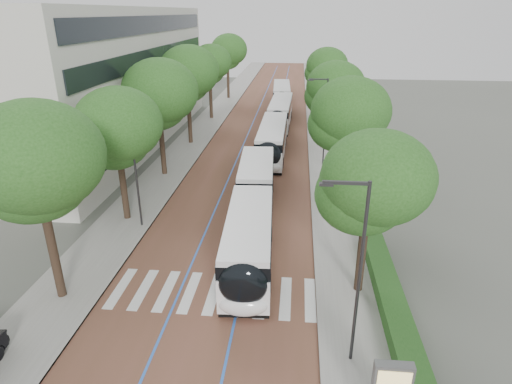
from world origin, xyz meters
TOP-DOWN VIEW (x-y plane):
  - ground at (0.00, 0.00)m, footprint 160.00×160.00m
  - road at (0.00, 40.00)m, footprint 11.00×140.00m
  - sidewalk_left at (-7.50, 40.00)m, footprint 4.00×140.00m
  - sidewalk_right at (7.50, 40.00)m, footprint 4.00×140.00m
  - kerb_left at (-5.60, 40.00)m, footprint 0.20×140.00m
  - kerb_right at (5.60, 40.00)m, footprint 0.20×140.00m
  - zebra_crossing at (0.20, 1.00)m, footprint 10.55×3.60m
  - lane_line_left at (-1.60, 40.00)m, footprint 0.12×126.00m
  - lane_line_right at (1.60, 40.00)m, footprint 0.12×126.00m
  - office_building at (-19.47, 28.00)m, footprint 18.11×40.00m
  - hedge at (9.10, 0.00)m, footprint 1.20×14.00m
  - streetlight_near at (6.62, -3.00)m, footprint 1.82×0.20m
  - streetlight_far at (6.62, 22.00)m, footprint 1.82×0.20m
  - lamp_post_left at (-6.10, 8.00)m, footprint 0.14×0.14m
  - trees_left at (-7.50, 24.47)m, footprint 6.34×60.95m
  - trees_right at (7.70, 23.22)m, footprint 6.02×47.48m
  - lead_bus at (1.57, 7.53)m, footprint 3.46×18.50m
  - bus_queued_0 at (1.81, 23.99)m, footprint 2.60×12.41m
  - bus_queued_1 at (2.06, 36.89)m, footprint 2.80×12.45m
  - bus_queued_2 at (1.70, 49.42)m, footprint 3.05×12.49m

SIDE VIEW (x-z plane):
  - ground at x=0.00m, z-range 0.00..0.00m
  - road at x=0.00m, z-range 0.00..0.02m
  - lane_line_left at x=-1.60m, z-range 0.02..0.03m
  - lane_line_right at x=1.60m, z-range 0.02..0.03m
  - zebra_crossing at x=0.20m, z-range 0.02..0.03m
  - sidewalk_left at x=-7.50m, z-range 0.00..0.12m
  - sidewalk_right at x=7.50m, z-range 0.00..0.12m
  - kerb_left at x=-5.60m, z-range -0.01..0.13m
  - kerb_right at x=5.60m, z-range -0.01..0.13m
  - hedge at x=9.10m, z-range 0.12..0.92m
  - bus_queued_0 at x=1.81m, z-range 0.02..3.22m
  - bus_queued_1 at x=2.06m, z-range 0.02..3.22m
  - bus_queued_2 at x=1.70m, z-range 0.02..3.22m
  - lead_bus at x=1.57m, z-range 0.03..3.23m
  - lamp_post_left at x=-6.10m, z-range 0.12..8.12m
  - streetlight_near at x=6.62m, z-range 0.82..8.82m
  - streetlight_far at x=6.62m, z-range 0.82..8.82m
  - trees_right at x=7.70m, z-range 1.67..10.53m
  - trees_left at x=-7.50m, z-range 1.99..11.91m
  - office_building at x=-19.47m, z-range 0.00..14.00m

